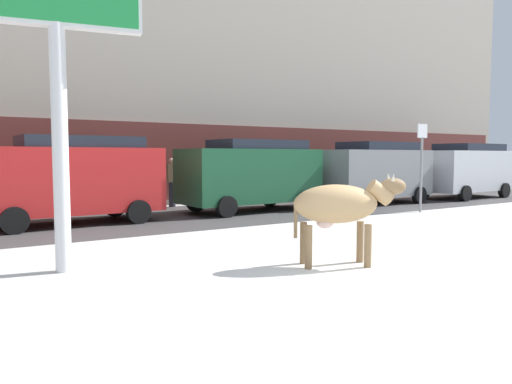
# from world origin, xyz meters

# --- Properties ---
(ground_plane) EXTENTS (120.00, 120.00, 0.00)m
(ground_plane) POSITION_xyz_m (0.00, 0.00, 0.00)
(ground_plane) COLOR silver
(road_strip) EXTENTS (60.00, 5.60, 0.01)m
(road_strip) POSITION_xyz_m (0.00, 8.68, 0.00)
(road_strip) COLOR #423F3F
(road_strip) RESTS_ON ground
(building_facade) EXTENTS (44.00, 6.10, 13.00)m
(building_facade) POSITION_xyz_m (0.00, 15.11, 6.48)
(building_facade) COLOR #A39989
(building_facade) RESTS_ON ground
(cow_tan) EXTENTS (1.88, 1.21, 1.54)m
(cow_tan) POSITION_xyz_m (0.62, 1.36, 0.99)
(cow_tan) COLOR tan
(cow_tan) RESTS_ON ground
(car_red_van) EXTENTS (4.69, 2.29, 2.32)m
(car_red_van) POSITION_xyz_m (-2.09, 8.75, 1.24)
(car_red_van) COLOR red
(car_red_van) RESTS_ON ground
(car_darkgreen_van) EXTENTS (4.69, 2.29, 2.32)m
(car_darkgreen_van) POSITION_xyz_m (3.49, 8.76, 1.24)
(car_darkgreen_van) COLOR #194C2D
(car_darkgreen_van) RESTS_ON ground
(car_grey_van) EXTENTS (4.69, 2.29, 2.32)m
(car_grey_van) POSITION_xyz_m (8.67, 8.34, 1.24)
(car_grey_van) COLOR slate
(car_grey_van) RESTS_ON ground
(car_silver_van) EXTENTS (4.69, 2.29, 2.32)m
(car_silver_van) POSITION_xyz_m (13.92, 8.10, 1.24)
(car_silver_van) COLOR #B7BABF
(car_silver_van) RESTS_ON ground
(pedestrian_near_billboard) EXTENTS (0.36, 0.24, 1.73)m
(pedestrian_near_billboard) POSITION_xyz_m (1.85, 11.43, 0.88)
(pedestrian_near_billboard) COLOR #282833
(pedestrian_near_billboard) RESTS_ON ground
(street_sign) EXTENTS (0.44, 0.08, 2.82)m
(street_sign) POSITION_xyz_m (7.97, 5.64, 1.67)
(street_sign) COLOR gray
(street_sign) RESTS_ON ground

